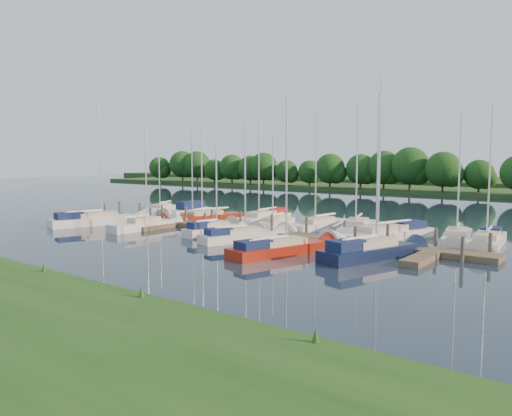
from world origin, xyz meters
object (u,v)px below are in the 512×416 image
Objects in this scene: dock at (241,231)px; sailboat_s_2 at (213,231)px; sailboat_n_0 at (161,210)px; sailboat_n_5 at (274,225)px; motorboat at (189,212)px.

dock is 2.40m from sailboat_s_2.
sailboat_n_0 is 17.76m from sailboat_n_5.
sailboat_n_5 is at bearing 156.07° from sailboat_n_0.
dock is at bearing 141.54° from sailboat_n_0.
sailboat_s_2 is at bearing 134.43° from sailboat_n_0.
sailboat_n_0 is 1.41× the size of motorboat.
sailboat_n_5 is (17.64, -2.07, -0.00)m from sailboat_n_0.
motorboat is (4.46, 0.16, 0.11)m from sailboat_n_0.
sailboat_s_2 is (16.22, -8.74, 0.06)m from sailboat_n_0.
sailboat_n_0 is 4.46m from motorboat.
motorboat is at bearing 152.03° from dock.
dock is at bearing 156.85° from motorboat.
dock is 4.37× the size of sailboat_n_0.
sailboat_n_0 is at bearing -16.92° from sailboat_n_5.
dock is at bearing 80.65° from sailboat_n_5.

